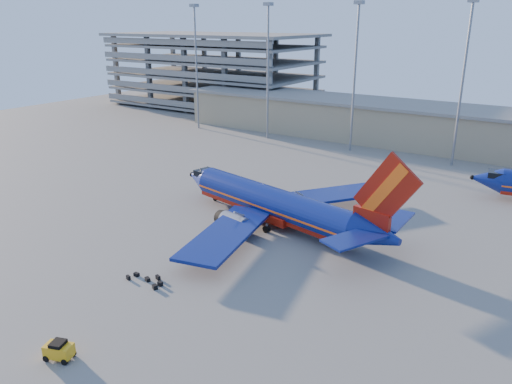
{
  "coord_description": "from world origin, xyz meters",
  "views": [
    {
      "loc": [
        33.68,
        -47.18,
        25.34
      ],
      "look_at": [
        -0.26,
        4.04,
        4.0
      ],
      "focal_mm": 35.0,
      "sensor_mm": 36.0,
      "label": 1
    }
  ],
  "objects": [
    {
      "name": "ground",
      "position": [
        0.0,
        0.0,
        0.0
      ],
      "size": [
        220.0,
        220.0,
        0.0
      ],
      "primitive_type": "plane",
      "color": "slate",
      "rests_on": "ground"
    },
    {
      "name": "baggage_tug",
      "position": [
        2.65,
        -28.36,
        0.81
      ],
      "size": [
        2.49,
        1.96,
        1.57
      ],
      "rotation": [
        0.0,
        0.0,
        0.34
      ],
      "color": "#F1AC15",
      "rests_on": "ground"
    },
    {
      "name": "terminal_building",
      "position": [
        10.0,
        58.0,
        4.32
      ],
      "size": [
        122.0,
        16.0,
        8.5
      ],
      "color": "gray",
      "rests_on": "ground"
    },
    {
      "name": "parking_garage",
      "position": [
        -62.0,
        74.05,
        11.73
      ],
      "size": [
        62.0,
        32.0,
        21.4
      ],
      "color": "slate",
      "rests_on": "ground"
    },
    {
      "name": "aircraft_main",
      "position": [
        2.93,
        4.36,
        2.72
      ],
      "size": [
        37.13,
        35.34,
        12.71
      ],
      "rotation": [
        0.0,
        0.0,
        -0.21
      ],
      "color": "navy",
      "rests_on": "ground"
    },
    {
      "name": "light_mast_row",
      "position": [
        5.0,
        46.0,
        17.55
      ],
      "size": [
        101.6,
        1.6,
        28.65
      ],
      "color": "gray",
      "rests_on": "ground"
    },
    {
      "name": "luggage_pile",
      "position": [
        -0.28,
        -15.76,
        0.21
      ],
      "size": [
        4.26,
        2.13,
        0.46
      ],
      "color": "black",
      "rests_on": "ground"
    }
  ]
}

